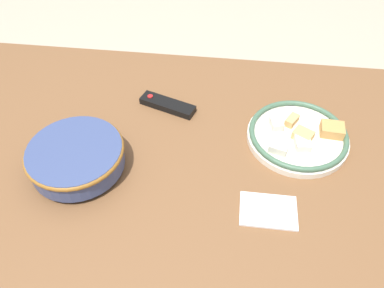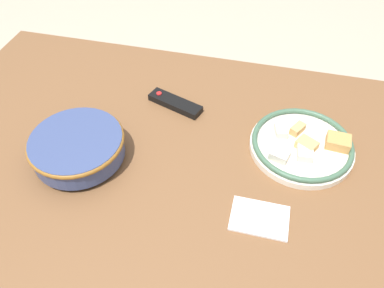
# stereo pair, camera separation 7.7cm
# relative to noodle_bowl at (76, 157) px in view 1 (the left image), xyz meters

# --- Properties ---
(ground_plane) EXTENTS (8.00, 8.00, 0.00)m
(ground_plane) POSITION_rel_noodle_bowl_xyz_m (0.27, 0.06, -0.75)
(ground_plane) COLOR #B7A88E
(dining_table) EXTENTS (1.52, 0.93, 0.71)m
(dining_table) POSITION_rel_noodle_bowl_xyz_m (0.27, 0.06, -0.11)
(dining_table) COLOR brown
(dining_table) RESTS_ON ground_plane
(noodle_bowl) EXTENTS (0.24, 0.24, 0.07)m
(noodle_bowl) POSITION_rel_noodle_bowl_xyz_m (0.00, 0.00, 0.00)
(noodle_bowl) COLOR #384775
(noodle_bowl) RESTS_ON dining_table
(food_plate) EXTENTS (0.27, 0.27, 0.05)m
(food_plate) POSITION_rel_noodle_bowl_xyz_m (0.55, 0.16, -0.03)
(food_plate) COLOR silver
(food_plate) RESTS_ON dining_table
(tv_remote) EXTENTS (0.17, 0.10, 0.02)m
(tv_remote) POSITION_rel_noodle_bowl_xyz_m (0.18, 0.25, -0.03)
(tv_remote) COLOR black
(tv_remote) RESTS_ON dining_table
(folded_napkin) EXTENTS (0.13, 0.09, 0.01)m
(folded_napkin) POSITION_rel_noodle_bowl_xyz_m (0.47, -0.07, -0.04)
(folded_napkin) COLOR white
(folded_napkin) RESTS_ON dining_table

